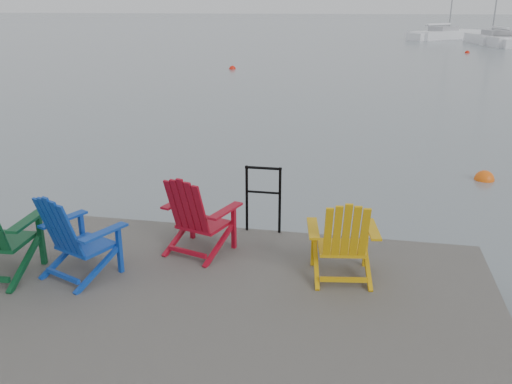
% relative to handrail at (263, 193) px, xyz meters
% --- Properties ---
extents(ground, '(400.00, 400.00, 0.00)m').
position_rel_handrail_xyz_m(ground, '(-0.25, -2.45, -1.04)').
color(ground, slate).
rests_on(ground, ground).
extents(dock, '(6.00, 5.00, 1.40)m').
position_rel_handrail_xyz_m(dock, '(-0.25, -2.45, -0.69)').
color(dock, '#2D2B28').
rests_on(dock, ground).
extents(handrail, '(0.48, 0.04, 0.90)m').
position_rel_handrail_xyz_m(handrail, '(0.00, 0.00, 0.00)').
color(handrail, black).
rests_on(handrail, dock).
extents(chair_blue, '(0.96, 0.92, 0.99)m').
position_rel_handrail_xyz_m(chair_blue, '(-1.78, -1.64, -0.04)').
color(chair_blue, '#0E3698').
rests_on(chair_blue, dock).
extents(chair_red, '(0.94, 0.89, 1.00)m').
position_rel_handrail_xyz_m(chair_red, '(-0.66, -0.80, -0.04)').
color(chair_red, maroon).
rests_on(chair_red, dock).
extents(chair_yellow, '(0.84, 0.79, 0.95)m').
position_rel_handrail_xyz_m(chair_yellow, '(1.09, -1.12, -0.06)').
color(chair_yellow, '#CD960B').
rests_on(chair_yellow, dock).
extents(sailboat_near, '(3.62, 9.26, 12.36)m').
position_rel_handrail_xyz_m(sailboat_near, '(12.09, 45.84, -0.69)').
color(sailboat_near, white).
rests_on(sailboat_near, ground).
extents(sailboat_mid, '(8.04, 8.75, 12.91)m').
position_rel_handrail_xyz_m(sailboat_mid, '(9.04, 53.63, -0.69)').
color(sailboat_mid, white).
rests_on(sailboat_mid, ground).
extents(buoy_a, '(0.39, 0.39, 0.39)m').
position_rel_handrail_xyz_m(buoy_a, '(3.72, 4.59, -1.04)').
color(buoy_a, '#F85E0E').
rests_on(buoy_a, ground).
extents(buoy_b, '(0.37, 0.37, 0.37)m').
position_rel_handrail_xyz_m(buoy_b, '(-5.93, 22.81, -1.04)').
color(buoy_b, red).
rests_on(buoy_b, ground).
extents(buoy_d, '(0.35, 0.35, 0.35)m').
position_rel_handrail_xyz_m(buoy_d, '(8.42, 36.13, -1.04)').
color(buoy_d, red).
rests_on(buoy_d, ground).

